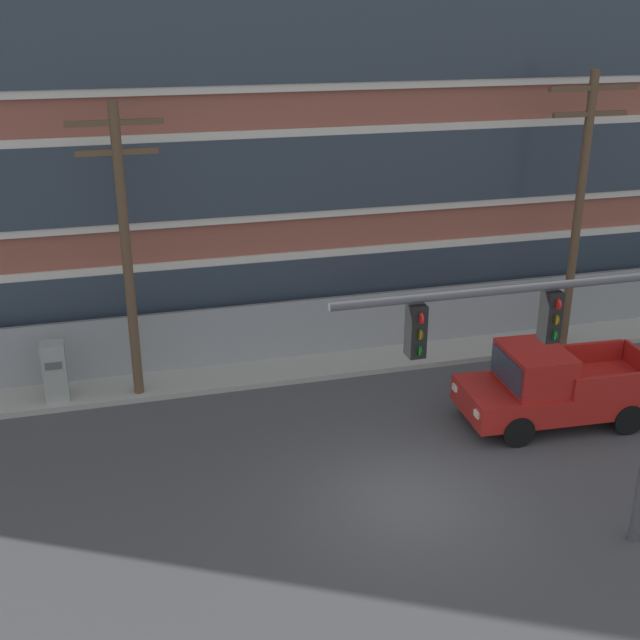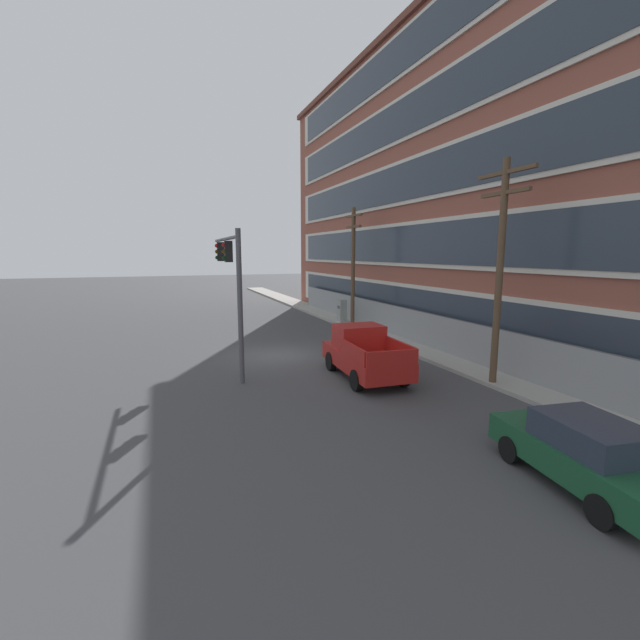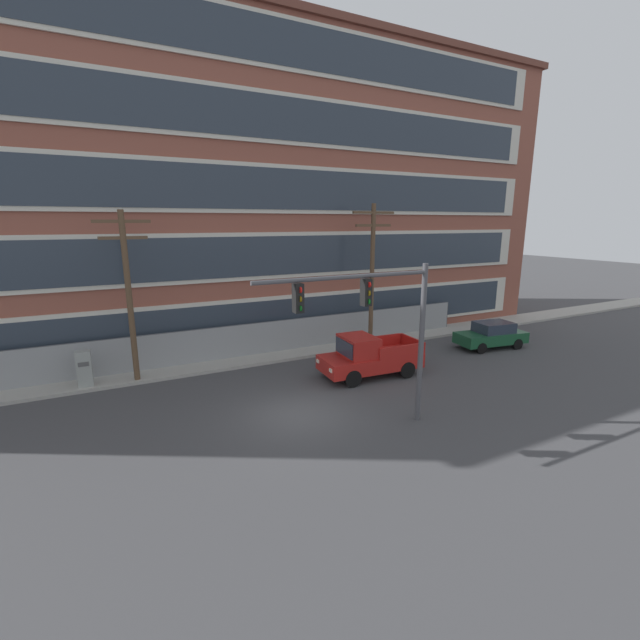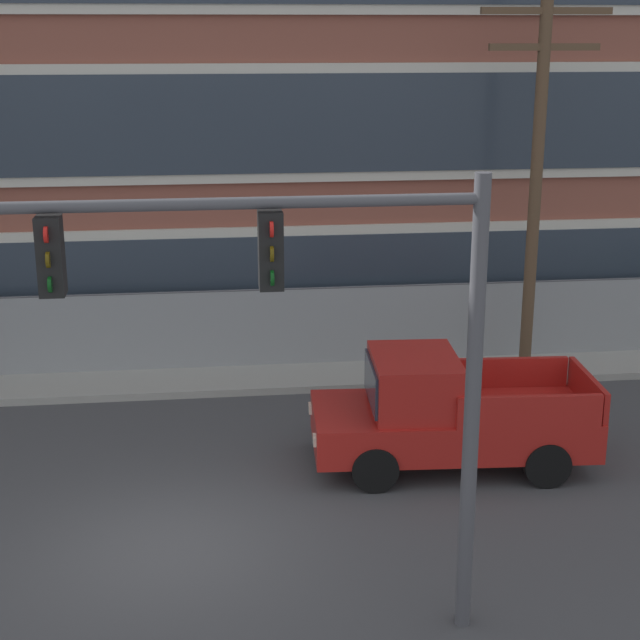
% 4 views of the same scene
% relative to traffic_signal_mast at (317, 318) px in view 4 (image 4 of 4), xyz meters
% --- Properties ---
extents(ground_plane, '(160.00, 160.00, 0.00)m').
position_rel_traffic_signal_mast_xyz_m(ground_plane, '(-1.98, 2.46, -4.27)').
color(ground_plane, '#424244').
extents(sidewalk_building_side, '(80.00, 2.17, 0.16)m').
position_rel_traffic_signal_mast_xyz_m(sidewalk_building_side, '(-1.98, 9.72, -4.19)').
color(sidewalk_building_side, '#9E9B93').
rests_on(sidewalk_building_side, ground).
extents(chain_link_fence, '(32.67, 0.06, 1.94)m').
position_rel_traffic_signal_mast_xyz_m(chain_link_fence, '(-3.41, 10.21, -3.28)').
color(chain_link_fence, gray).
rests_on(chain_link_fence, ground).
extents(traffic_signal_mast, '(6.48, 0.43, 5.94)m').
position_rel_traffic_signal_mast_xyz_m(traffic_signal_mast, '(0.00, 0.00, 0.00)').
color(traffic_signal_mast, '#4C4C51').
rests_on(traffic_signal_mast, ground).
extents(pickup_truck_red, '(5.07, 2.38, 2.07)m').
position_rel_traffic_signal_mast_xyz_m(pickup_truck_red, '(2.84, 4.82, -3.31)').
color(pickup_truck_red, '#AD1E19').
rests_on(pickup_truck_red, ground).
extents(utility_pole_midblock, '(2.70, 0.26, 8.36)m').
position_rel_traffic_signal_mast_xyz_m(utility_pole_midblock, '(5.66, 8.90, 0.40)').
color(utility_pole_midblock, brown).
rests_on(utility_pole_midblock, ground).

